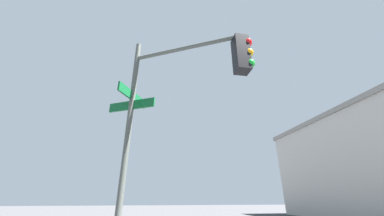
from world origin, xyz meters
name	(u,v)px	position (x,y,z in m)	size (l,w,h in m)	color
traffic_signal_near	(182,93)	(-6.55, -5.82, 3.55)	(1.74, 2.83, 5.05)	#474C47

